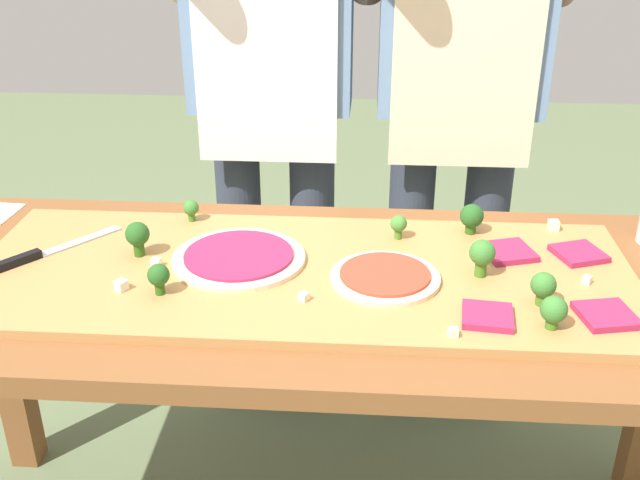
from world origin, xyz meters
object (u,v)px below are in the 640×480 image
Objects in this scene: broccoli_floret_back_mid at (138,236)px; cheese_crumble_a at (587,280)px; broccoli_floret_back_left at (482,254)px; pizza_slice_near_left at (579,253)px; broccoli_floret_front_left at (191,209)px; broccoli_floret_back_right at (472,217)px; chefs_knife at (36,255)px; cook_right at (460,71)px; cheese_crumble_e at (453,332)px; pizza_slice_center at (606,315)px; broccoli_floret_front_right at (543,286)px; broccoli_floret_center_left at (399,225)px; cheese_crumble_d at (554,225)px; prep_table at (313,325)px; cheese_crumble_f at (156,263)px; pizza_whole_tomato_red at (385,277)px; pizza_slice_near_right at (487,316)px; pizza_slice_far_right at (508,252)px; cheese_crumble_c at (121,285)px; broccoli_floret_front_mid at (159,276)px; cheese_crumble_b at (304,297)px; broccoli_floret_center_right at (554,310)px; pizza_whole_beet_magenta at (239,257)px; cook_left at (271,68)px.

cheese_crumble_a is (0.84, -0.05, -0.04)m from broccoli_floret_back_mid.
pizza_slice_near_left is at bearing 24.54° from broccoli_floret_back_left.
broccoli_floret_front_left is 0.59m from broccoli_floret_back_right.
cook_right is at bearing 35.15° from chefs_knife.
pizza_slice_near_left is 0.40m from cheese_crumble_e.
pizza_slice_center is 0.11m from broccoli_floret_front_right.
broccoli_floret_back_mid is 4.87× the size of cheese_crumble_a.
cheese_crumble_d is (0.32, 0.06, -0.02)m from broccoli_floret_center_left.
cheese_crumble_d is (0.17, 0.03, -0.03)m from broccoli_floret_back_right.
pizza_slice_near_left is 1.24× the size of broccoli_floret_back_mid.
broccoli_floret_front_right is at bearing -119.75° from pizza_slice_near_left.
cheese_crumble_e is (0.24, -0.21, 0.13)m from prep_table.
chefs_knife is at bearing 178.44° from cheese_crumble_a.
cheese_crumble_d is 0.81m from cheese_crumble_f.
pizza_slice_center is at bearing -88.88° from cheese_crumble_a.
cheese_crumble_d reaches higher than cheese_crumble_a.
pizza_whole_tomato_red is 0.21m from pizza_slice_near_right.
broccoli_floret_back_right is at bearing 107.67° from broccoli_floret_front_right.
pizza_slice_far_right is 0.33m from cheese_crumble_e.
broccoli_floret_back_right is (0.15, 0.04, 0.01)m from broccoli_floret_center_left.
prep_table is 0.40m from broccoli_floret_back_right.
chefs_knife is 2.72× the size of pizza_slice_near_left.
broccoli_floret_back_right reaches higher than pizza_whole_tomato_red.
cheese_crumble_c is 1.28× the size of cheese_crumble_e.
prep_table is at bearing 164.88° from pizza_slice_center.
broccoli_floret_front_mid is at bearing 177.82° from pizza_slice_center.
pizza_whole_tomato_red is 2.43× the size of pizza_slice_near_right.
broccoli_floret_back_right reaches higher than pizza_slice_center.
broccoli_floret_front_right is 0.41m from cheese_crumble_b.
cheese_crumble_b is (-0.01, -0.11, 0.13)m from prep_table.
broccoli_floret_center_right is 2.82× the size of cheese_crumble_d.
broccoli_floret_front_right is at bearing -45.65° from broccoli_floret_center_left.
broccoli_floret_front_mid is at bearing 168.59° from cheese_crumble_e.
broccoli_floret_back_left reaches higher than pizza_slice_near_right.
broccoli_floret_front_mid reaches higher than cheese_crumble_d.
pizza_whole_beet_magenta is 13.50× the size of cheese_crumble_c.
cheese_crumble_c is at bearing -28.77° from chefs_knife.
pizza_slice_far_right is at bearing -179.01° from pizza_slice_near_left.
pizza_whole_tomato_red is at bearing 144.21° from pizza_slice_near_right.
broccoli_floret_back_right is (-0.06, 0.09, 0.03)m from pizza_slice_far_right.
cook_left and cook_right have the same top height.
cook_left reaches higher than pizza_whole_tomato_red.
pizza_slice_far_right is at bearing 26.65° from pizza_whole_tomato_red.
broccoli_floret_back_right reaches higher than cheese_crumble_f.
pizza_whole_tomato_red is 2.22× the size of pizza_slice_far_right.
pizza_whole_tomato_red is at bearing -105.69° from cook_right.
broccoli_floret_center_left is 0.15m from broccoli_floret_back_right.
broccoli_floret_center_left is at bearing -55.95° from cook_left.
pizza_slice_center is at bearing -92.13° from pizza_slice_near_left.
cheese_crumble_e is 0.94m from cook_left.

